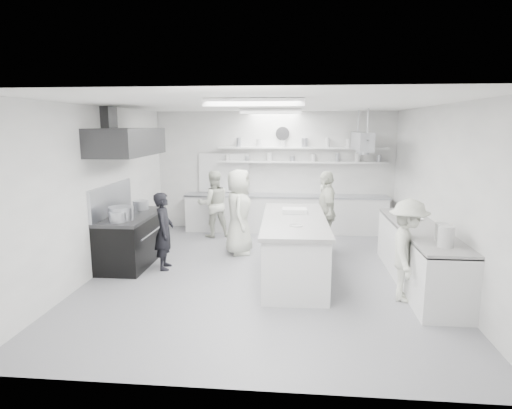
# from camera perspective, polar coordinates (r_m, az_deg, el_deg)

# --- Properties ---
(floor) EXTENTS (6.00, 7.00, 0.02)m
(floor) POSITION_cam_1_polar(r_m,az_deg,el_deg) (7.91, 1.04, -9.22)
(floor) COLOR gray
(floor) RESTS_ON ground
(ceiling) EXTENTS (6.00, 7.00, 0.02)m
(ceiling) POSITION_cam_1_polar(r_m,az_deg,el_deg) (7.46, 1.12, 13.20)
(ceiling) COLOR white
(ceiling) RESTS_ON wall_back
(wall_back) EXTENTS (6.00, 0.04, 3.00)m
(wall_back) POSITION_cam_1_polar(r_m,az_deg,el_deg) (11.00, 2.45, 4.43)
(wall_back) COLOR silver
(wall_back) RESTS_ON floor
(wall_front) EXTENTS (6.00, 0.04, 3.00)m
(wall_front) POSITION_cam_1_polar(r_m,az_deg,el_deg) (4.13, -2.58, -5.77)
(wall_front) COLOR silver
(wall_front) RESTS_ON floor
(wall_left) EXTENTS (0.04, 7.00, 3.00)m
(wall_left) POSITION_cam_1_polar(r_m,az_deg,el_deg) (8.31, -20.03, 1.85)
(wall_left) COLOR silver
(wall_left) RESTS_ON floor
(wall_right) EXTENTS (0.04, 7.00, 3.00)m
(wall_right) POSITION_cam_1_polar(r_m,az_deg,el_deg) (7.90, 23.32, 1.21)
(wall_right) COLOR silver
(wall_right) RESTS_ON floor
(stove) EXTENTS (0.80, 1.80, 0.90)m
(stove) POSITION_cam_1_polar(r_m,az_deg,el_deg) (8.72, -16.09, -4.60)
(stove) COLOR black
(stove) RESTS_ON floor
(exhaust_hood) EXTENTS (0.85, 2.00, 0.50)m
(exhaust_hood) POSITION_cam_1_polar(r_m,az_deg,el_deg) (8.44, -16.75, 7.96)
(exhaust_hood) COLOR #323234
(exhaust_hood) RESTS_ON wall_left
(back_counter) EXTENTS (5.00, 0.60, 0.92)m
(back_counter) POSITION_cam_1_polar(r_m,az_deg,el_deg) (10.85, 3.91, -1.22)
(back_counter) COLOR silver
(back_counter) RESTS_ON floor
(shelf_lower) EXTENTS (4.20, 0.26, 0.04)m
(shelf_lower) POSITION_cam_1_polar(r_m,az_deg,el_deg) (10.83, 6.14, 5.62)
(shelf_lower) COLOR silver
(shelf_lower) RESTS_ON wall_back
(shelf_upper) EXTENTS (4.20, 0.26, 0.04)m
(shelf_upper) POSITION_cam_1_polar(r_m,az_deg,el_deg) (10.81, 6.18, 7.47)
(shelf_upper) COLOR silver
(shelf_upper) RESTS_ON wall_back
(pass_through_window) EXTENTS (1.30, 0.04, 1.00)m
(pass_through_window) POSITION_cam_1_polar(r_m,az_deg,el_deg) (11.13, -4.28, 4.22)
(pass_through_window) COLOR black
(pass_through_window) RESTS_ON wall_back
(wall_clock) EXTENTS (0.32, 0.05, 0.32)m
(wall_clock) POSITION_cam_1_polar(r_m,az_deg,el_deg) (10.89, 3.54, 9.37)
(wall_clock) COLOR white
(wall_clock) RESTS_ON wall_back
(right_counter) EXTENTS (0.74, 3.30, 0.94)m
(right_counter) POSITION_cam_1_polar(r_m,az_deg,el_deg) (7.83, 20.77, -6.42)
(right_counter) COLOR silver
(right_counter) RESTS_ON floor
(pot_rack) EXTENTS (0.30, 1.60, 0.40)m
(pot_rack) POSITION_cam_1_polar(r_m,az_deg,el_deg) (9.94, 13.86, 8.12)
(pot_rack) COLOR #ADB0B9
(pot_rack) RESTS_ON ceiling
(light_fixture_front) EXTENTS (1.30, 0.25, 0.10)m
(light_fixture_front) POSITION_cam_1_polar(r_m,az_deg,el_deg) (5.66, -0.28, 13.36)
(light_fixture_front) COLOR silver
(light_fixture_front) RESTS_ON ceiling
(light_fixture_rear) EXTENTS (1.30, 0.25, 0.10)m
(light_fixture_rear) POSITION_cam_1_polar(r_m,az_deg,el_deg) (9.25, 1.96, 12.23)
(light_fixture_rear) COLOR silver
(light_fixture_rear) RESTS_ON ceiling
(prep_island) EXTENTS (1.10, 2.77, 1.01)m
(prep_island) POSITION_cam_1_polar(r_m,az_deg,el_deg) (7.66, 5.04, -5.87)
(prep_island) COLOR silver
(prep_island) RESTS_ON floor
(stove_pot) EXTENTS (0.44, 0.44, 0.29)m
(stove_pot) POSITION_cam_1_polar(r_m,az_deg,el_deg) (8.18, -17.44, -1.29)
(stove_pot) COLOR #ADB0B9
(stove_pot) RESTS_ON stove
(cook_stove) EXTENTS (0.42, 0.57, 1.45)m
(cook_stove) POSITION_cam_1_polar(r_m,az_deg,el_deg) (8.17, -12.10, -3.46)
(cook_stove) COLOR black
(cook_stove) RESTS_ON floor
(cook_back) EXTENTS (0.94, 0.84, 1.60)m
(cook_back) POSITION_cam_1_polar(r_m,az_deg,el_deg) (10.34, -5.65, 0.07)
(cook_back) COLOR silver
(cook_back) RESTS_ON floor
(cook_island_left) EXTENTS (0.65, 0.92, 1.77)m
(cook_island_left) POSITION_cam_1_polar(r_m,az_deg,el_deg) (8.91, -2.29, -0.99)
(cook_island_left) COLOR silver
(cook_island_left) RESTS_ON floor
(cook_island_right) EXTENTS (0.51, 1.05, 1.73)m
(cook_island_right) POSITION_cam_1_polar(r_m,az_deg,el_deg) (9.13, 9.26, -0.98)
(cook_island_right) COLOR silver
(cook_island_right) RESTS_ON floor
(cook_right) EXTENTS (0.83, 1.14, 1.58)m
(cook_right) POSITION_cam_1_polar(r_m,az_deg,el_deg) (6.93, 19.43, -5.76)
(cook_right) COLOR silver
(cook_right) RESTS_ON floor
(bowl_island_a) EXTENTS (0.24, 0.24, 0.06)m
(bowl_island_a) POSITION_cam_1_polar(r_m,az_deg,el_deg) (7.91, 5.00, -1.36)
(bowl_island_a) COLOR #ADB0B9
(bowl_island_a) RESTS_ON prep_island
(bowl_island_b) EXTENTS (0.23, 0.23, 0.07)m
(bowl_island_b) POSITION_cam_1_polar(r_m,az_deg,el_deg) (6.95, 5.32, -2.98)
(bowl_island_b) COLOR silver
(bowl_island_b) RESTS_ON prep_island
(bowl_right) EXTENTS (0.28, 0.28, 0.06)m
(bowl_right) POSITION_cam_1_polar(r_m,az_deg,el_deg) (8.30, 20.45, -1.91)
(bowl_right) COLOR silver
(bowl_right) RESTS_ON right_counter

